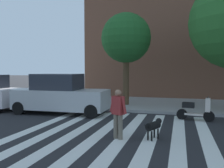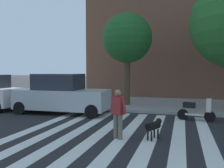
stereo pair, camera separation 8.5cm
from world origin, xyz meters
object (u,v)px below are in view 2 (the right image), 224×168
at_px(parked_scooter, 196,110).
at_px(dog_on_leash, 154,126).
at_px(parked_car_behind_first, 61,95).
at_px(street_tree_nearest, 127,39).
at_px(pedestrian_dog_walker, 118,111).

relative_size(parked_scooter, dog_on_leash, 1.76).
bearing_deg(parked_car_behind_first, dog_on_leash, -32.26).
xyz_separation_m(parked_car_behind_first, dog_on_leash, (5.23, -3.30, -0.53)).
bearing_deg(parked_car_behind_first, parked_scooter, 0.61).
relative_size(parked_scooter, street_tree_nearest, 0.29).
distance_m(pedestrian_dog_walker, dog_on_leash, 1.28).
relative_size(pedestrian_dog_walker, dog_on_leash, 1.77).
bearing_deg(dog_on_leash, parked_car_behind_first, 147.74).
xyz_separation_m(parked_scooter, dog_on_leash, (-1.48, -3.37, -0.04)).
xyz_separation_m(street_tree_nearest, pedestrian_dog_walker, (1.26, -6.66, -3.26)).
bearing_deg(parked_car_behind_first, street_tree_nearest, 47.11).
xyz_separation_m(parked_car_behind_first, parked_scooter, (6.71, 0.07, -0.49)).
relative_size(parked_car_behind_first, street_tree_nearest, 0.88).
distance_m(parked_car_behind_first, pedestrian_dog_walker, 5.46).
height_order(parked_scooter, pedestrian_dog_walker, pedestrian_dog_walker).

